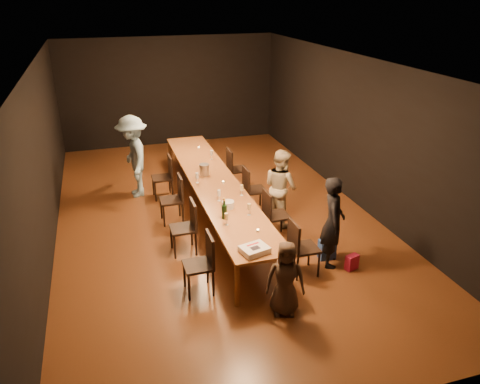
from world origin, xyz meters
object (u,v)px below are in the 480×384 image
object	(u,v)px
chair_right_1	(277,215)
birthday_cake	(254,250)
chair_right_0	(304,247)
chair_right_3	(238,169)
table	(214,183)
chair_left_1	(183,228)
chair_left_2	(171,200)
ice_bucket	(204,170)
plate_stack	(228,205)
woman_tan	(281,187)
woman_birthday	(333,222)
child	(285,279)
chair_left_3	(162,177)
man_blue	(133,157)
champagne_bottle	(224,208)
chair_left_0	(198,265)
chair_right_2	(255,189)

from	to	relation	value
chair_right_1	birthday_cake	world-z (taller)	chair_right_1
chair_right_0	chair_right_3	size ratio (longest dim) A/B	1.00
table	chair_left_1	xyz separation A→B (m)	(-0.85, -1.20, -0.24)
chair_left_2	ice_bucket	xyz separation A→B (m)	(0.75, 0.37, 0.40)
ice_bucket	plate_stack	bearing A→B (deg)	-88.60
chair_right_0	ice_bucket	bearing A→B (deg)	-161.07
birthday_cake	plate_stack	distance (m)	1.52
chair_right_0	chair_right_1	distance (m)	1.20
chair_right_1	woman_tan	bearing A→B (deg)	152.77
woman_birthday	child	world-z (taller)	woman_birthday
chair_right_0	child	world-z (taller)	child
chair_left_2	chair_left_3	size ratio (longest dim) A/B	1.00
plate_stack	chair_left_1	bearing A→B (deg)	177.09
man_blue	ice_bucket	xyz separation A→B (m)	(1.29, -1.12, -0.03)
table	birthday_cake	size ratio (longest dim) A/B	13.56
chair_right_0	chair_left_3	world-z (taller)	same
chair_left_1	champagne_bottle	bearing A→B (deg)	-123.22
chair_right_0	chair_left_0	world-z (taller)	same
chair_left_1	champagne_bottle	distance (m)	0.88
chair_left_0	chair_left_2	distance (m)	2.40
chair_left_0	woman_tan	xyz separation A→B (m)	(2.00, 1.78, 0.27)
chair_right_2	chair_left_3	xyz separation A→B (m)	(-1.70, 1.20, 0.00)
chair_right_2	chair_left_0	xyz separation A→B (m)	(-1.70, -2.40, 0.00)
chair_right_0	child	size ratio (longest dim) A/B	0.84
woman_tan	champagne_bottle	world-z (taller)	woman_tan
chair_right_1	chair_left_3	world-z (taller)	same
chair_right_3	chair_left_1	xyz separation A→B (m)	(-1.70, -2.40, 0.00)
chair_left_2	woman_tan	size ratio (longest dim) A/B	0.63
woman_birthday	man_blue	world-z (taller)	man_blue
chair_left_0	chair_left_3	world-z (taller)	same
woman_tan	birthday_cake	distance (m)	2.48
chair_right_3	woman_tan	bearing A→B (deg)	9.38
chair_left_3	ice_bucket	bearing A→B (deg)	-137.94
plate_stack	child	bearing A→B (deg)	-82.73
chair_right_2	ice_bucket	world-z (taller)	ice_bucket
chair_right_2	plate_stack	bearing A→B (deg)	-36.28
chair_left_1	plate_stack	distance (m)	0.86
man_blue	child	xyz separation A→B (m)	(1.58, -4.72, -0.34)
table	chair_right_1	world-z (taller)	chair_right_1
chair_right_3	child	distance (m)	4.48
woman_birthday	plate_stack	size ratio (longest dim) A/B	7.24
chair_right_3	champagne_bottle	distance (m)	3.04
chair_left_0	table	bearing A→B (deg)	-19.50
table	ice_bucket	distance (m)	0.41
chair_left_3	plate_stack	world-z (taller)	chair_left_3
chair_right_3	ice_bucket	distance (m)	1.32
chair_left_0	woman_birthday	world-z (taller)	woman_birthday
chair_right_2	woman_birthday	distance (m)	2.35
chair_right_0	champagne_bottle	xyz separation A→B (m)	(-1.08, 0.79, 0.47)
chair_right_1	chair_right_3	size ratio (longest dim) A/B	1.00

